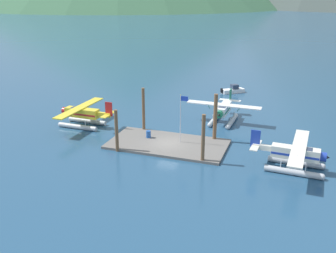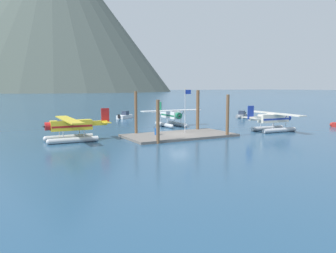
{
  "view_description": "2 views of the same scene",
  "coord_description": "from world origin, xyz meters",
  "px_view_note": "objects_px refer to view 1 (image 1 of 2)",
  "views": [
    {
      "loc": [
        14.18,
        -40.55,
        17.78
      ],
      "look_at": [
        -0.37,
        1.17,
        1.96
      ],
      "focal_mm": 41.07,
      "sensor_mm": 36.0,
      "label": 1
    },
    {
      "loc": [
        -22.12,
        -38.04,
        6.46
      ],
      "look_at": [
        -1.15,
        0.99,
        1.28
      ],
      "focal_mm": 36.29,
      "sensor_mm": 36.0,
      "label": 2
    }
  ],
  "objects_px": {
    "seaplane_white_bow_right": "(224,111)",
    "boat_white_open_north": "(233,90)",
    "fuel_drum": "(148,134)",
    "seaplane_cream_stbd_aft": "(295,156)",
    "flagpole": "(182,113)",
    "seaplane_yellow_port_fwd": "(82,115)"
  },
  "relations": [
    {
      "from": "seaplane_white_bow_right",
      "to": "boat_white_open_north",
      "type": "relative_size",
      "value": 2.48
    },
    {
      "from": "seaplane_white_bow_right",
      "to": "seaplane_cream_stbd_aft",
      "type": "height_order",
      "value": "same"
    },
    {
      "from": "flagpole",
      "to": "seaplane_yellow_port_fwd",
      "type": "height_order",
      "value": "flagpole"
    },
    {
      "from": "seaplane_cream_stbd_aft",
      "to": "flagpole",
      "type": "bearing_deg",
      "value": 167.9
    },
    {
      "from": "seaplane_yellow_port_fwd",
      "to": "boat_white_open_north",
      "type": "bearing_deg",
      "value": 56.72
    },
    {
      "from": "flagpole",
      "to": "seaplane_cream_stbd_aft",
      "type": "distance_m",
      "value": 13.73
    },
    {
      "from": "seaplane_white_bow_right",
      "to": "seaplane_yellow_port_fwd",
      "type": "xyz_separation_m",
      "value": [
        -17.95,
        -8.05,
        0.0
      ]
    },
    {
      "from": "flagpole",
      "to": "seaplane_cream_stbd_aft",
      "type": "height_order",
      "value": "flagpole"
    },
    {
      "from": "flagpole",
      "to": "seaplane_white_bow_right",
      "type": "relative_size",
      "value": 0.57
    },
    {
      "from": "seaplane_white_bow_right",
      "to": "boat_white_open_north",
      "type": "bearing_deg",
      "value": 95.3
    },
    {
      "from": "flagpole",
      "to": "fuel_drum",
      "type": "bearing_deg",
      "value": 178.72
    },
    {
      "from": "flagpole",
      "to": "seaplane_white_bow_right",
      "type": "height_order",
      "value": "flagpole"
    },
    {
      "from": "boat_white_open_north",
      "to": "seaplane_white_bow_right",
      "type": "bearing_deg",
      "value": -84.7
    },
    {
      "from": "fuel_drum",
      "to": "boat_white_open_north",
      "type": "xyz_separation_m",
      "value": [
        5.9,
        26.72,
        -0.25
      ]
    },
    {
      "from": "seaplane_cream_stbd_aft",
      "to": "seaplane_white_bow_right",
      "type": "bearing_deg",
      "value": 128.25
    },
    {
      "from": "seaplane_yellow_port_fwd",
      "to": "boat_white_open_north",
      "type": "height_order",
      "value": "seaplane_yellow_port_fwd"
    },
    {
      "from": "flagpole",
      "to": "seaplane_yellow_port_fwd",
      "type": "bearing_deg",
      "value": 172.8
    },
    {
      "from": "seaplane_yellow_port_fwd",
      "to": "seaplane_white_bow_right",
      "type": "bearing_deg",
      "value": 24.16
    },
    {
      "from": "flagpole",
      "to": "seaplane_yellow_port_fwd",
      "type": "xyz_separation_m",
      "value": [
        -14.79,
        1.87,
        -2.42
      ]
    },
    {
      "from": "boat_white_open_north",
      "to": "seaplane_yellow_port_fwd",
      "type": "bearing_deg",
      "value": -123.28
    },
    {
      "from": "fuel_drum",
      "to": "seaplane_cream_stbd_aft",
      "type": "height_order",
      "value": "seaplane_cream_stbd_aft"
    },
    {
      "from": "fuel_drum",
      "to": "seaplane_white_bow_right",
      "type": "xyz_separation_m",
      "value": [
        7.47,
        9.82,
        0.84
      ]
    }
  ]
}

